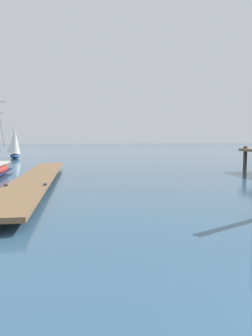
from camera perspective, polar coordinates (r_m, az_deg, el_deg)
The scene contains 2 objects.
floating_dock at distance 17.63m, azimuth -15.87°, elevation -1.62°, with size 2.77×19.11×0.53m.
distant_sailboat at distance 42.19m, azimuth -19.69°, elevation 3.99°, with size 2.23×3.47×4.00m.
Camera 1 is at (-4.54, -2.39, 2.39)m, focal length 33.41 mm.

